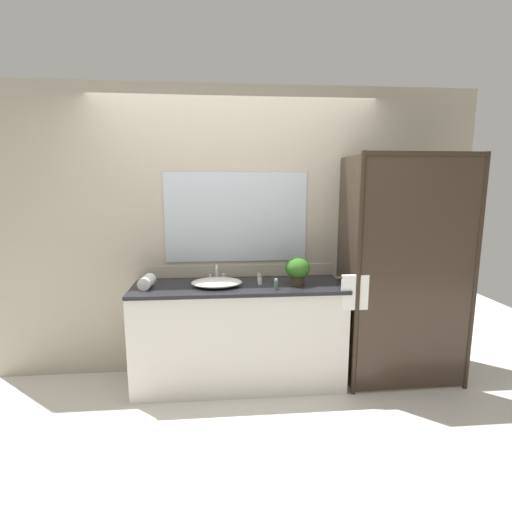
% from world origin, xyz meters
% --- Properties ---
extents(ground_plane, '(8.00, 8.00, 0.00)m').
position_xyz_m(ground_plane, '(0.00, 0.00, 0.00)').
color(ground_plane, silver).
extents(wall_back_with_mirror, '(4.40, 0.06, 2.60)m').
position_xyz_m(wall_back_with_mirror, '(0.00, 0.34, 1.30)').
color(wall_back_with_mirror, '#B2A893').
rests_on(wall_back_with_mirror, ground_plane).
extents(vanity_cabinet, '(1.80, 0.58, 0.90)m').
position_xyz_m(vanity_cabinet, '(0.00, 0.01, 0.45)').
color(vanity_cabinet, silver).
rests_on(vanity_cabinet, ground_plane).
extents(shower_enclosure, '(1.20, 0.59, 2.00)m').
position_xyz_m(shower_enclosure, '(1.28, -0.19, 1.02)').
color(shower_enclosure, '#2D2319').
rests_on(shower_enclosure, ground_plane).
extents(sink_basin, '(0.43, 0.33, 0.06)m').
position_xyz_m(sink_basin, '(-0.18, -0.01, 0.93)').
color(sink_basin, white).
rests_on(sink_basin, vanity_cabinet).
extents(faucet, '(0.17, 0.15, 0.15)m').
position_xyz_m(faucet, '(-0.18, 0.18, 0.95)').
color(faucet, silver).
rests_on(faucet, vanity_cabinet).
extents(potted_plant, '(0.21, 0.21, 0.24)m').
position_xyz_m(potted_plant, '(0.50, -0.03, 1.04)').
color(potted_plant, '#473828').
rests_on(potted_plant, vanity_cabinet).
extents(amenity_bottle_body_wash, '(0.03, 0.03, 0.09)m').
position_xyz_m(amenity_bottle_body_wash, '(0.30, -0.16, 0.94)').
color(amenity_bottle_body_wash, '#4C7056').
rests_on(amenity_bottle_body_wash, vanity_cabinet).
extents(amenity_bottle_conditioner, '(0.03, 0.03, 0.08)m').
position_xyz_m(amenity_bottle_conditioner, '(0.18, 0.01, 0.94)').
color(amenity_bottle_conditioner, white).
rests_on(amenity_bottle_conditioner, vanity_cabinet).
extents(amenity_bottle_shampoo, '(0.03, 0.03, 0.08)m').
position_xyz_m(amenity_bottle_shampoo, '(0.19, 0.10, 0.94)').
color(amenity_bottle_shampoo, white).
rests_on(amenity_bottle_shampoo, vanity_cabinet).
extents(rolled_towel_near_edge, '(0.12, 0.21, 0.10)m').
position_xyz_m(rolled_towel_near_edge, '(-0.76, -0.02, 0.95)').
color(rolled_towel_near_edge, white).
rests_on(rolled_towel_near_edge, vanity_cabinet).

